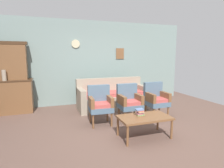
% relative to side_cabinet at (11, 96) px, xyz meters
% --- Properties ---
extents(ground_plane, '(7.68, 7.68, 0.00)m').
position_rel_side_cabinet_xyz_m(ground_plane, '(2.46, -2.25, -0.47)').
color(ground_plane, brown).
extents(wall_back_with_decor, '(6.40, 0.09, 2.70)m').
position_rel_side_cabinet_xyz_m(wall_back_with_decor, '(2.47, 0.38, 0.89)').
color(wall_back_with_decor, gray).
rests_on(wall_back_with_decor, ground).
extents(side_cabinet, '(1.16, 0.55, 0.93)m').
position_rel_side_cabinet_xyz_m(side_cabinet, '(0.00, 0.00, 0.00)').
color(side_cabinet, brown).
rests_on(side_cabinet, ground).
extents(cabinet_upper_hutch, '(0.99, 0.38, 1.03)m').
position_rel_side_cabinet_xyz_m(cabinet_upper_hutch, '(0.00, 0.08, 0.98)').
color(cabinet_upper_hutch, brown).
rests_on(cabinet_upper_hutch, side_cabinet).
extents(vase_on_cabinet, '(0.11, 0.11, 0.29)m').
position_rel_side_cabinet_xyz_m(vase_on_cabinet, '(-0.09, -0.19, 0.61)').
color(vase_on_cabinet, tan).
rests_on(vase_on_cabinet, side_cabinet).
extents(floral_couch, '(2.09, 0.82, 0.90)m').
position_rel_side_cabinet_xyz_m(floral_couch, '(2.81, -0.49, -0.14)').
color(floral_couch, gray).
rests_on(floral_couch, ground).
extents(armchair_by_doorway, '(0.55, 0.52, 0.90)m').
position_rel_side_cabinet_xyz_m(armchair_by_doorway, '(2.10, -1.64, 0.03)').
color(armchair_by_doorway, slate).
rests_on(armchair_by_doorway, ground).
extents(armchair_near_cabinet, '(0.52, 0.50, 0.90)m').
position_rel_side_cabinet_xyz_m(armchair_near_cabinet, '(2.83, -1.66, 0.03)').
color(armchair_near_cabinet, slate).
rests_on(armchair_near_cabinet, ground).
extents(armchair_row_middle, '(0.53, 0.50, 0.90)m').
position_rel_side_cabinet_xyz_m(armchair_row_middle, '(3.59, -1.64, 0.03)').
color(armchair_row_middle, slate).
rests_on(armchair_row_middle, ground).
extents(coffee_table, '(1.00, 0.56, 0.42)m').
position_rel_side_cabinet_xyz_m(coffee_table, '(2.72, -2.62, -0.09)').
color(coffee_table, brown).
rests_on(coffee_table, ground).
extents(book_stack_on_table, '(0.17, 0.12, 0.14)m').
position_rel_side_cabinet_xyz_m(book_stack_on_table, '(2.67, -2.54, 0.03)').
color(book_stack_on_table, '#7DA15F').
rests_on(book_stack_on_table, coffee_table).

